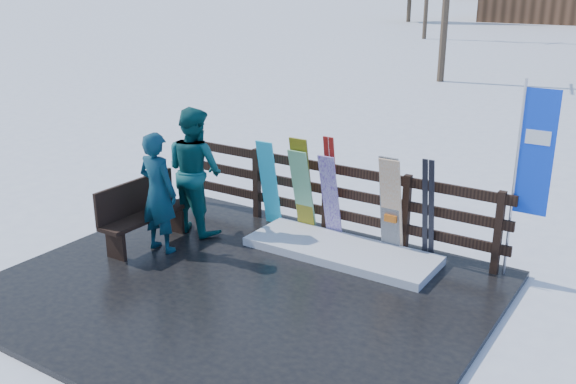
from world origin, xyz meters
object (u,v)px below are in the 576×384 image
Objects in this scene: snowboard_2 at (302,186)px; snowboard_3 at (330,198)px; snowboard_1 at (303,192)px; person_back at (195,170)px; snowboard_5 at (391,207)px; snowboard_0 at (269,183)px; person_front at (158,193)px; bench at (142,211)px; snowboard_4 at (390,206)px; rental_flag at (531,160)px.

snowboard_2 reaches higher than snowboard_3.
person_back reaches higher than snowboard_1.
snowboard_1 is 1.46m from snowboard_5.
person_front is (-0.77, -1.64, 0.17)m from snowboard_0.
bench is at bearing -137.37° from snowboard_2.
snowboard_4 is (3.20, 1.62, 0.22)m from bench.
snowboard_0 is at bearing 180.00° from snowboard_2.
person_front is at bearing -115.26° from snowboard_0.
snowboard_0 is 0.81× the size of person_front.
bench is at bearing -153.27° from snowboard_5.
snowboard_2 is 0.60× the size of rental_flag.
snowboard_0 is 0.91× the size of snowboard_2.
snowboard_0 is at bearing -113.94° from person_front.
snowboard_5 is at bearing -156.35° from person_back.
snowboard_3 is 0.93× the size of snowboard_4.
rental_flag is at bearing 8.81° from snowboard_4.
snowboard_1 is 1.67m from person_back.
snowboard_0 is (1.15, 1.62, 0.19)m from bench.
snowboard_3 is 2.86m from rental_flag.
bench is 0.96× the size of snowboard_2.
rental_flag is (3.17, 0.27, 0.93)m from snowboard_1.
snowboard_3 is 0.94× the size of snowboard_5.
snowboard_4 is at bearing -156.23° from person_back.
snowboard_3 is (1.10, 0.00, -0.03)m from snowboard_0.
person_front reaches higher than snowboard_4.
snowboard_1 is 1.43m from snowboard_4.
person_back is at bearing -136.74° from snowboard_0.
snowboard_2 reaches higher than snowboard_0.
bench is at bearing -1.44° from person_front.
rental_flag reaches higher than person_back.
bench is at bearing -144.18° from snowboard_3.
rental_flag is at bearing 4.86° from snowboard_1.
person_front is at bearing -138.79° from snowboard_3.
snowboard_0 is 0.62m from snowboard_2.
bench is 1.02× the size of snowboard_5.
snowboard_1 is at bearing 0.00° from snowboard_0.
snowboard_1 is at bearing 180.00° from snowboard_4.
snowboard_4 is 0.76× the size of person_back.
snowboard_0 reaches higher than snowboard_3.
snowboard_4 reaches higher than bench.
snowboard_3 is 0.71× the size of person_back.
snowboard_4 is at bearing 26.91° from bench.
snowboard_2 is 1.65m from person_back.
snowboard_3 is at bearing 0.00° from snowboard_0.
snowboard_3 is 0.97m from snowboard_5.
snowboard_4 reaches higher than snowboard_3.
snowboard_4 is at bearing -148.51° from person_front.
person_back is at bearing 69.30° from bench.
snowboard_5 is 1.95m from rental_flag.
snowboard_1 is 0.80× the size of person_front.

